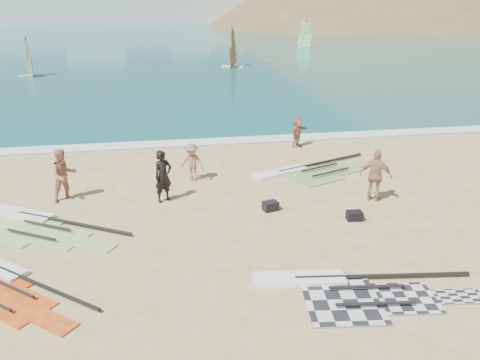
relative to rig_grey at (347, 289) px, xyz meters
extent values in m
plane|color=#D8C17E|center=(-3.10, 1.61, -0.05)|extent=(300.00, 300.00, 0.00)
cube|color=#0C4B59|center=(-3.10, 133.61, -0.05)|extent=(300.00, 240.00, 0.06)
cube|color=white|center=(-3.10, 13.91, -0.05)|extent=(300.00, 1.20, 0.04)
cube|color=white|center=(-23.10, 151.61, 3.98)|extent=(160.00, 8.00, 8.00)
cube|color=white|center=(-48.10, 151.61, 4.48)|extent=(10.00, 7.00, 9.00)
cube|color=white|center=(-23.10, 151.61, 5.98)|extent=(18.00, 7.00, 12.00)
cube|color=white|center=(6.90, 151.61, 4.98)|extent=(12.00, 7.00, 10.00)
cube|color=white|center=(31.90, 151.61, 4.48)|extent=(16.00, 7.00, 9.00)
cube|color=white|center=(51.90, 151.61, 5.48)|extent=(10.00, 7.00, 11.00)
cone|color=olive|center=(81.90, 131.61, -0.05)|extent=(143.00, 143.00, 45.00)
cube|color=#242426|center=(-0.29, -0.40, -0.03)|extent=(2.04, 2.21, 0.04)
cube|color=#242426|center=(1.31, -0.59, -0.03)|extent=(1.56, 1.47, 0.04)
cube|color=#242426|center=(2.60, -0.75, -0.03)|extent=(1.27, 0.75, 0.04)
cylinder|color=black|center=(1.12, 0.34, 0.05)|extent=(4.59, 0.68, 0.11)
cylinder|color=black|center=(0.45, -0.13, 0.11)|extent=(1.90, 0.32, 0.08)
cylinder|color=black|center=(0.37, -0.83, 0.11)|extent=(1.90, 0.32, 0.08)
cube|color=white|center=(-1.07, 0.61, 0.01)|extent=(2.47, 0.94, 0.12)
cube|color=#74C42C|center=(-8.90, 4.90, -0.03)|extent=(2.48, 2.55, 0.04)
cube|color=#74C42C|center=(-7.57, 4.11, -0.03)|extent=(1.80, 1.77, 0.04)
cube|color=#74C42C|center=(-6.49, 3.47, -0.03)|extent=(1.29, 1.09, 0.04)
cylinder|color=black|center=(-7.37, 5.01, 0.05)|extent=(3.87, 2.36, 0.11)
cylinder|color=black|center=(-8.14, 4.85, 0.11)|extent=(1.62, 1.00, 0.08)
cylinder|color=black|center=(-8.49, 4.27, 0.11)|extent=(1.62, 1.00, 0.08)
cube|color=white|center=(-9.20, 6.09, 0.01)|extent=(2.31, 1.72, 0.12)
cube|color=#FFA907|center=(1.72, 8.13, -0.03)|extent=(2.48, 2.60, 0.04)
cube|color=#FFA907|center=(3.26, 8.74, -0.03)|extent=(1.84, 1.78, 0.04)
cube|color=#FFA907|center=(4.50, 9.23, -0.03)|extent=(1.38, 1.03, 0.04)
cylinder|color=black|center=(2.63, 9.49, 0.05)|extent=(4.45, 1.85, 0.11)
cylinder|color=black|center=(2.26, 8.73, 0.11)|extent=(1.85, 0.80, 0.08)
cylinder|color=black|center=(2.53, 8.06, 0.11)|extent=(1.85, 0.80, 0.08)
cube|color=white|center=(0.52, 8.65, 0.01)|extent=(2.55, 1.53, 0.12)
cube|color=red|center=(-7.87, 0.62, -0.03)|extent=(1.66, 1.65, 0.04)
cube|color=red|center=(-7.00, -0.10, -0.03)|extent=(1.14, 1.07, 0.04)
cylinder|color=black|center=(-7.57, 1.39, 0.05)|extent=(3.15, 2.64, 0.10)
cylinder|color=black|center=(-8.28, 1.36, 0.11)|extent=(1.32, 1.11, 0.07)
cube|color=black|center=(-0.77, 5.08, 0.11)|extent=(0.59, 0.49, 0.33)
cube|color=black|center=(1.81, 3.85, 0.10)|extent=(0.54, 0.40, 0.31)
imported|color=black|center=(-4.40, 6.55, 0.91)|extent=(0.84, 0.76, 1.92)
imported|color=#B27158|center=(-7.92, 7.24, 0.92)|extent=(1.18, 1.10, 1.94)
imported|color=#99604B|center=(-3.22, 8.49, 0.73)|extent=(1.16, 0.99, 1.55)
imported|color=tan|center=(3.15, 5.29, 0.92)|extent=(1.20, 1.02, 1.93)
imported|color=#B3745B|center=(2.32, 12.41, 0.71)|extent=(1.35, 1.29, 1.53)
cube|color=white|center=(-16.65, 39.92, 0.04)|extent=(2.14, 1.46, 0.12)
cube|color=#E86203|center=(-16.65, 39.92, 1.06)|extent=(1.18, 2.32, 2.27)
cube|color=#E86203|center=(-16.65, 39.92, 2.62)|extent=(0.69, 1.32, 1.58)
cylinder|color=black|center=(-16.65, 39.92, 1.93)|extent=(0.39, 0.68, 3.61)
cube|color=white|center=(4.04, 43.52, 0.05)|extent=(2.53, 1.61, 0.14)
cube|color=#CF4B25|center=(4.04, 43.52, 1.24)|extent=(1.22, 2.78, 2.67)
cube|color=#CF4B25|center=(4.04, 43.52, 3.08)|extent=(0.71, 1.58, 1.85)
cylinder|color=black|center=(4.04, 43.52, 2.26)|extent=(0.42, 0.82, 4.23)
cube|color=white|center=(19.13, 65.44, 0.05)|extent=(2.34, 2.00, 0.14)
cube|color=#51CD30|center=(19.13, 65.44, 1.22)|extent=(1.82, 2.39, 2.62)
cube|color=#51CD30|center=(19.13, 65.44, 3.02)|extent=(1.05, 1.36, 1.82)
cylinder|color=black|center=(19.13, 65.44, 2.22)|extent=(0.58, 0.72, 4.16)
camera|label=1|loc=(-4.37, -9.40, 6.75)|focal=35.00mm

